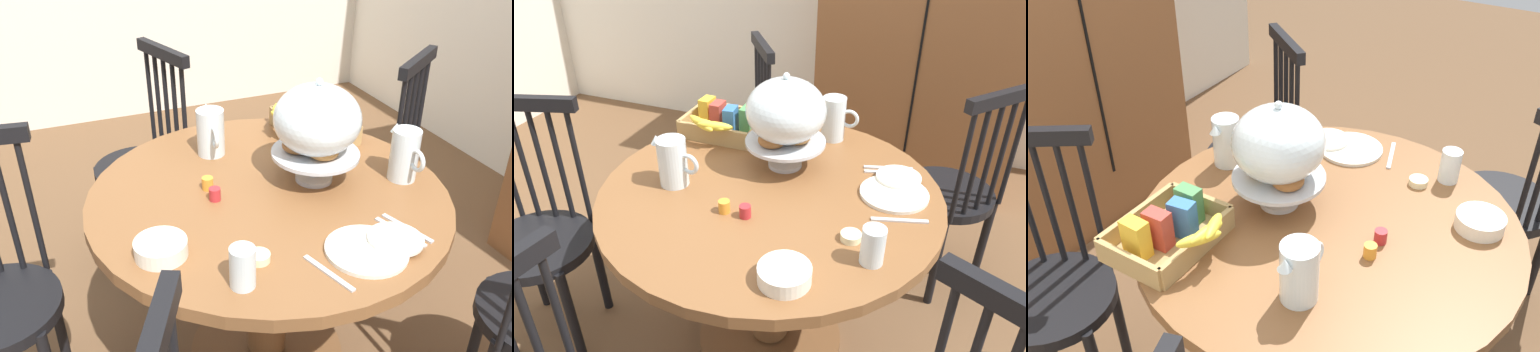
% 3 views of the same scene
% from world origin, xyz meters
% --- Properties ---
extents(ground_plane, '(10.00, 10.00, 0.00)m').
position_xyz_m(ground_plane, '(0.00, 0.00, 0.00)').
color(ground_plane, brown).
extents(wooden_armoire, '(1.18, 0.60, 1.96)m').
position_xyz_m(wooden_armoire, '(0.43, 1.50, 0.98)').
color(wooden_armoire, brown).
rests_on(wooden_armoire, ground_plane).
extents(dining_table, '(1.12, 1.12, 0.74)m').
position_xyz_m(dining_table, '(0.12, -0.08, 0.51)').
color(dining_table, brown).
rests_on(dining_table, ground_plane).
extents(windsor_chair_near_window, '(0.42, 0.42, 0.97)m').
position_xyz_m(windsor_chair_near_window, '(-0.71, -0.31, 0.45)').
color(windsor_chair_near_window, black).
rests_on(windsor_chair_near_window, ground_plane).
extents(windsor_chair_far_side, '(0.47, 0.47, 0.97)m').
position_xyz_m(windsor_chair_far_side, '(0.69, 0.56, 0.45)').
color(windsor_chair_far_side, black).
rests_on(windsor_chair_far_side, ground_plane).
extents(windsor_chair_host_seat, '(0.46, 0.46, 0.97)m').
position_xyz_m(windsor_chair_host_seat, '(-0.35, 0.65, 0.45)').
color(windsor_chair_host_seat, black).
rests_on(windsor_chair_host_seat, ground_plane).
extents(pastry_stand_with_dome, '(0.28, 0.28, 0.34)m').
position_xyz_m(pastry_stand_with_dome, '(0.11, 0.09, 0.94)').
color(pastry_stand_with_dome, silver).
rests_on(pastry_stand_with_dome, dining_table).
extents(orange_juice_pitcher, '(0.18, 0.10, 0.17)m').
position_xyz_m(orange_juice_pitcher, '(-0.19, -0.16, 0.82)').
color(orange_juice_pitcher, silver).
rests_on(orange_juice_pitcher, dining_table).
extents(milk_pitcher, '(0.17, 0.09, 0.17)m').
position_xyz_m(milk_pitcher, '(0.21, 0.35, 0.82)').
color(milk_pitcher, silver).
rests_on(milk_pitcher, dining_table).
extents(cereal_basket, '(0.32, 0.30, 0.12)m').
position_xyz_m(cereal_basket, '(-0.20, 0.23, 0.79)').
color(cereal_basket, tan).
rests_on(cereal_basket, dining_table).
extents(china_plate_large, '(0.22, 0.22, 0.01)m').
position_xyz_m(china_plate_large, '(0.50, 0.03, 0.75)').
color(china_plate_large, white).
rests_on(china_plate_large, dining_table).
extents(china_plate_small, '(0.15, 0.15, 0.01)m').
position_xyz_m(china_plate_small, '(0.50, 0.12, 0.76)').
color(china_plate_small, white).
rests_on(china_plate_small, china_plate_large).
extents(cereal_bowl, '(0.14, 0.14, 0.04)m').
position_xyz_m(cereal_bowl, '(0.31, -0.47, 0.76)').
color(cereal_bowl, white).
rests_on(cereal_bowl, dining_table).
extents(drinking_glass, '(0.06, 0.06, 0.11)m').
position_xyz_m(drinking_glass, '(0.50, -0.31, 0.80)').
color(drinking_glass, silver).
rests_on(drinking_glass, dining_table).
extents(butter_dish, '(0.06, 0.06, 0.02)m').
position_xyz_m(butter_dish, '(0.43, -0.24, 0.75)').
color(butter_dish, beige).
rests_on(butter_dish, dining_table).
extents(jam_jar_strawberry, '(0.04, 0.04, 0.04)m').
position_xyz_m(jam_jar_strawberry, '(0.10, -0.25, 0.76)').
color(jam_jar_strawberry, '#B7282D').
rests_on(jam_jar_strawberry, dining_table).
extents(jam_jar_apricot, '(0.04, 0.04, 0.04)m').
position_xyz_m(jam_jar_apricot, '(0.03, -0.25, 0.76)').
color(jam_jar_apricot, orange).
rests_on(jam_jar_apricot, dining_table).
extents(table_knife, '(0.17, 0.06, 0.01)m').
position_xyz_m(table_knife, '(0.46, 0.17, 0.74)').
color(table_knife, silver).
rests_on(table_knife, dining_table).
extents(dinner_fork, '(0.17, 0.06, 0.01)m').
position_xyz_m(dinner_fork, '(0.46, 0.20, 0.74)').
color(dinner_fork, silver).
rests_on(dinner_fork, dining_table).
extents(soup_spoon, '(0.17, 0.06, 0.01)m').
position_xyz_m(soup_spoon, '(0.54, -0.10, 0.74)').
color(soup_spoon, silver).
rests_on(soup_spoon, dining_table).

